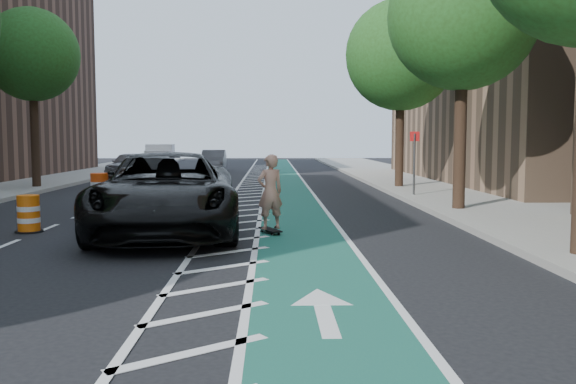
{
  "coord_description": "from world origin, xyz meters",
  "views": [
    {
      "loc": [
        2.34,
        -10.32,
        2.21
      ],
      "look_at": [
        2.68,
        2.35,
        1.1
      ],
      "focal_mm": 38.0,
      "sensor_mm": 36.0,
      "label": 1
    }
  ],
  "objects_px": {
    "suv_near": "(167,193)",
    "barrel_a": "(29,215)",
    "skateboarder": "(270,192)",
    "suv_far": "(147,181)"
  },
  "relations": [
    {
      "from": "suv_near",
      "to": "suv_far",
      "type": "relative_size",
      "value": 1.2
    },
    {
      "from": "suv_near",
      "to": "barrel_a",
      "type": "height_order",
      "value": "suv_near"
    },
    {
      "from": "barrel_a",
      "to": "suv_near",
      "type": "bearing_deg",
      "value": -4.4
    },
    {
      "from": "barrel_a",
      "to": "suv_far",
      "type": "bearing_deg",
      "value": 73.52
    },
    {
      "from": "skateboarder",
      "to": "barrel_a",
      "type": "bearing_deg",
      "value": -28.11
    },
    {
      "from": "suv_near",
      "to": "suv_far",
      "type": "xyz_separation_m",
      "value": [
        -1.66,
        5.84,
        -0.12
      ]
    },
    {
      "from": "skateboarder",
      "to": "suv_far",
      "type": "height_order",
      "value": "skateboarder"
    },
    {
      "from": "suv_far",
      "to": "barrel_a",
      "type": "relative_size",
      "value": 6.45
    },
    {
      "from": "suv_near",
      "to": "barrel_a",
      "type": "xyz_separation_m",
      "value": [
        -3.31,
        0.25,
        -0.53
      ]
    },
    {
      "from": "skateboarder",
      "to": "suv_far",
      "type": "distance_m",
      "value": 7.23
    }
  ]
}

